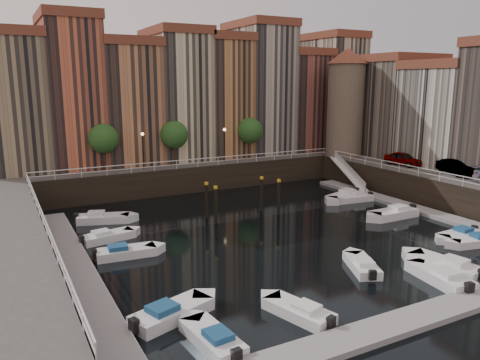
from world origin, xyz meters
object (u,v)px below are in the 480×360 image
mooring_pilings (241,200)px  boat_left_3 (107,237)px  boat_left_0 (170,313)px  car_b (456,168)px  corner_tower (346,101)px  boat_left_2 (125,252)px  car_a (403,160)px  gangway (348,172)px

mooring_pilings → boat_left_3: bearing=-175.3°
boat_left_0 → car_b: car_b is taller
corner_tower → boat_left_2: bearing=-155.7°
corner_tower → car_a: (1.22, -9.07, -6.43)m
mooring_pilings → boat_left_0: 20.19m
boat_left_0 → boat_left_3: bearing=72.4°
gangway → boat_left_2: gangway is taller
boat_left_2 → car_b: size_ratio=0.96×
mooring_pilings → car_a: car_a is taller
mooring_pilings → boat_left_0: (-12.66, -15.67, -1.27)m
gangway → mooring_pilings: (-17.30, -5.02, -0.27)m
boat_left_2 → car_b: bearing=3.8°
boat_left_0 → car_b: (34.74, 9.53, 3.41)m
corner_tower → car_b: (1.87, -15.66, -6.40)m
boat_left_2 → car_a: car_a is taller
boat_left_0 → boat_left_2: 10.42m
car_a → boat_left_3: bearing=176.9°
gangway → corner_tower: bearing=57.2°
mooring_pilings → car_b: car_b is taller
boat_left_3 → car_b: size_ratio=0.93×
car_a → car_b: bearing=-89.9°
car_a → car_b: 6.62m
car_b → boat_left_2: bearing=-164.9°
boat_left_3 → car_a: (34.31, 1.50, 3.43)m
corner_tower → boat_left_2: (-32.71, -14.77, -9.84)m
boat_left_2 → boat_left_3: 4.21m
car_a → boat_left_0: bearing=-160.3°
boat_left_3 → car_a: 34.51m
boat_left_3 → boat_left_2: bearing=-95.1°
gangway → boat_left_2: size_ratio=1.80×
boat_left_2 → car_a: bearing=14.8°
boat_left_3 → boat_left_0: bearing=-99.4°
corner_tower → car_a: 11.18m
mooring_pilings → car_a: (21.41, 0.45, 2.12)m
boat_left_2 → boat_left_3: boat_left_2 is taller
boat_left_2 → boat_left_3: (-0.38, 4.19, -0.01)m
corner_tower → boat_left_3: bearing=-162.3°
corner_tower → car_a: size_ratio=3.06×
gangway → car_a: size_ratio=1.85×
mooring_pilings → car_b: 23.01m
gangway → car_a: car_a is taller
corner_tower → gangway: bearing=-122.8°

